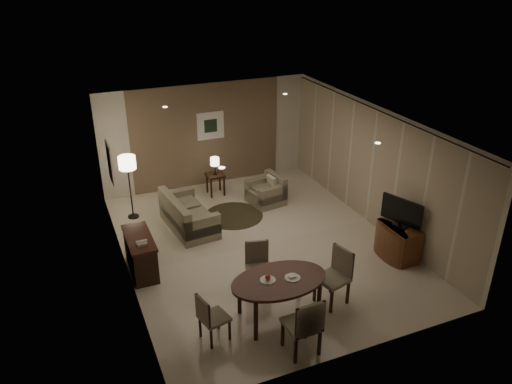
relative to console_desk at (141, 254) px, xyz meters
name	(u,v)px	position (x,y,z in m)	size (l,w,h in m)	color
room_shell	(252,180)	(2.49, 0.40, 0.98)	(5.50, 7.00, 2.70)	beige
taupe_accent	(207,135)	(2.49, 3.48, 0.98)	(3.96, 0.03, 2.70)	brown
curtain_wall	(371,168)	(5.17, 0.00, 0.95)	(0.08, 6.70, 2.58)	#BFB395
curtain_rod	(378,110)	(5.17, 0.00, 2.27)	(0.03, 0.03, 6.80)	black
art_back_frame	(210,126)	(2.59, 3.46, 1.23)	(0.72, 0.03, 0.72)	silver
art_back_canvas	(211,126)	(2.59, 3.44, 1.23)	(0.34, 0.01, 0.34)	black
art_left_frame	(110,163)	(-0.23, 1.20, 1.48)	(0.03, 0.60, 0.80)	silver
art_left_canvas	(111,163)	(-0.21, 1.20, 1.48)	(0.01, 0.46, 0.64)	gray
downlight_nl	(222,168)	(1.09, -1.80, 2.31)	(0.10, 0.10, 0.01)	white
downlight_nr	(378,143)	(3.89, -1.80, 2.31)	(0.10, 0.10, 0.01)	white
downlight_fl	(165,107)	(1.09, 1.80, 2.31)	(0.10, 0.10, 0.01)	white
downlight_fr	(285,94)	(3.89, 1.80, 2.31)	(0.10, 0.10, 0.01)	white
console_desk	(141,254)	(0.00, 0.00, 0.00)	(0.48, 1.20, 0.75)	#411D14
telephone	(142,243)	(0.00, -0.30, 0.43)	(0.20, 0.14, 0.09)	white
tv_cabinet	(398,241)	(4.89, -1.50, -0.03)	(0.48, 0.90, 0.70)	brown
flat_tv	(402,212)	(4.87, -1.50, 0.65)	(0.06, 0.88, 0.60)	black
dining_table	(279,299)	(1.85, -2.29, 0.01)	(1.64, 1.02, 0.77)	#411D14
chair_near	(302,324)	(1.84, -3.13, 0.14)	(0.50, 0.50, 1.04)	gray
chair_far	(259,269)	(1.84, -1.46, 0.09)	(0.45, 0.45, 0.92)	gray
chair_left	(214,317)	(0.70, -2.36, 0.05)	(0.41, 0.41, 0.85)	gray
chair_right	(332,278)	(2.88, -2.28, 0.13)	(0.49, 0.49, 1.02)	gray
plate_a	(268,280)	(1.67, -2.24, 0.40)	(0.26, 0.26, 0.02)	white
plate_b	(292,278)	(2.07, -2.34, 0.40)	(0.26, 0.26, 0.02)	white
fruit_apple	(268,277)	(1.67, -2.24, 0.45)	(0.09, 0.09, 0.09)	#AA3313
napkin	(293,277)	(2.07, -2.34, 0.42)	(0.12, 0.08, 0.03)	white
round_rug	(234,215)	(2.44, 1.43, -0.37)	(1.38, 1.38, 0.01)	#3D3822
sofa	(189,212)	(1.32, 1.29, 0.01)	(0.83, 1.65, 0.78)	gray
armchair	(266,190)	(3.41, 1.76, -0.02)	(0.80, 0.75, 0.71)	gray
side_table	(216,184)	(2.44, 2.73, -0.10)	(0.43, 0.43, 0.55)	black
table_lamp	(215,165)	(2.44, 2.73, 0.43)	(0.22, 0.22, 0.50)	#FFEAC1
floor_lamp	(130,188)	(0.24, 2.30, 0.39)	(0.39, 0.39, 1.52)	#FFE5B7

